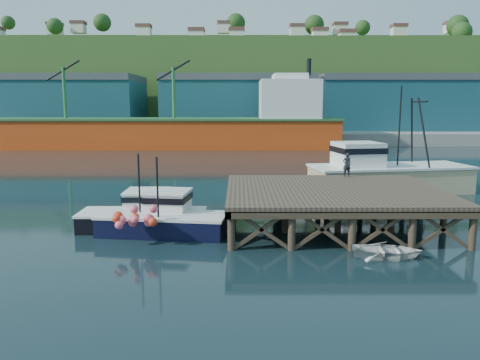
{
  "coord_description": "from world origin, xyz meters",
  "views": [
    {
      "loc": [
        0.16,
        -26.04,
        6.85
      ],
      "look_at": [
        0.23,
        2.0,
        2.28
      ],
      "focal_mm": 35.0,
      "sensor_mm": 36.0,
      "label": 1
    }
  ],
  "objects_px": {
    "boat_black": "(144,214)",
    "boat_navy": "(164,218)",
    "dinghy": "(387,251)",
    "dockworker": "(347,165)",
    "trawler": "(386,171)"
  },
  "relations": [
    {
      "from": "trawler",
      "to": "dinghy",
      "type": "xyz_separation_m",
      "value": [
        -4.89,
        -15.89,
        -1.37
      ]
    },
    {
      "from": "boat_navy",
      "to": "trawler",
      "type": "relative_size",
      "value": 0.55
    },
    {
      "from": "dockworker",
      "to": "boat_black",
      "type": "bearing_deg",
      "value": 12.08
    },
    {
      "from": "trawler",
      "to": "dockworker",
      "type": "height_order",
      "value": "trawler"
    },
    {
      "from": "boat_black",
      "to": "dinghy",
      "type": "height_order",
      "value": "boat_black"
    },
    {
      "from": "dinghy",
      "to": "boat_black",
      "type": "bearing_deg",
      "value": 75.12
    },
    {
      "from": "trawler",
      "to": "dockworker",
      "type": "bearing_deg",
      "value": -137.71
    },
    {
      "from": "boat_black",
      "to": "boat_navy",
      "type": "bearing_deg",
      "value": -40.19
    },
    {
      "from": "boat_black",
      "to": "dinghy",
      "type": "relative_size",
      "value": 2.23
    },
    {
      "from": "boat_black",
      "to": "dockworker",
      "type": "height_order",
      "value": "boat_black"
    },
    {
      "from": "boat_navy",
      "to": "dockworker",
      "type": "relative_size",
      "value": 4.5
    },
    {
      "from": "dinghy",
      "to": "dockworker",
      "type": "bearing_deg",
      "value": 6.05
    },
    {
      "from": "boat_black",
      "to": "dinghy",
      "type": "xyz_separation_m",
      "value": [
        11.96,
        -5.17,
        -0.46
      ]
    },
    {
      "from": "dinghy",
      "to": "dockworker",
      "type": "distance_m",
      "value": 10.53
    },
    {
      "from": "boat_navy",
      "to": "dockworker",
      "type": "distance_m",
      "value": 12.84
    }
  ]
}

